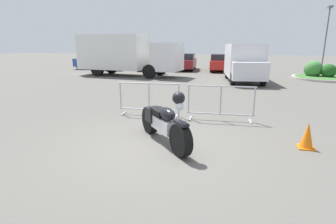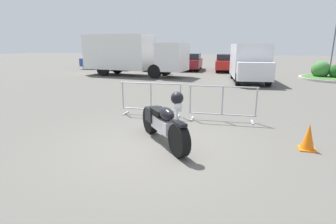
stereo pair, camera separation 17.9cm
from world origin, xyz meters
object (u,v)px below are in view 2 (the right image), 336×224
Objects in this scene: parked_car_black at (156,62)px; parked_car_red at (226,63)px; parked_car_maroon at (191,62)px; parked_car_green at (124,62)px; box_truck at (130,53)px; parked_car_blue at (99,60)px; delivery_van at (249,62)px; motorcycle at (163,122)px; traffic_cone at (308,137)px; crowd_barrier_far at (222,103)px; street_lamp at (336,28)px; crowd_barrier_near at (151,99)px; pedestrian at (165,62)px.

parked_car_black is 6.40m from parked_car_red.
parked_car_red reaches higher than parked_car_black.
parked_car_green is at bearing 91.42° from parked_car_maroon.
parked_car_blue is (-6.11, 5.70, -0.87)m from box_truck.
parked_car_blue is at bearing -122.33° from delivery_van.
parked_car_maroon is at bearing 149.02° from motorcycle.
box_truck reaches higher than motorcycle.
traffic_cone is at bearing -45.71° from box_truck.
traffic_cone is (1.29, -11.25, -0.95)m from delivery_van.
parked_car_blue is (-13.92, 16.12, 0.22)m from crowd_barrier_far.
crowd_barrier_near is at bearing -116.89° from street_lamp.
delivery_van is at bearing 72.44° from crowd_barrier_near.
parked_car_red is (12.75, -0.13, -0.02)m from parked_car_blue.
street_lamp is (9.28, 4.49, 2.96)m from parked_car_red.
parked_car_black is 2.45× the size of pedestrian.
pedestrian reaches higher than parked_car_black.
street_lamp reaches higher than parked_car_maroon.
crowd_barrier_far is 1.20× the size of pedestrian.
parked_car_red is at bearing 86.04° from crowd_barrier_near.
parked_car_blue is 9.56m from parked_car_maroon.
parked_car_black is at bearing 108.82° from crowd_barrier_near.
traffic_cone is 0.10× the size of street_lamp.
parked_car_green is at bearing -164.82° from street_lamp.
parked_car_maroon is (-3.22, 18.38, 0.25)m from motorcycle.
parked_car_red reaches higher than parked_car_green.
traffic_cone is at bearing -156.14° from parked_car_black.
crowd_barrier_near is 0.45× the size of parked_car_red.
parked_car_green is (-2.93, 4.95, -0.95)m from box_truck.
parked_car_blue is at bearing 130.81° from crowd_barrier_far.
motorcycle is 0.37× the size of delivery_van.
parked_car_blue is at bearing 131.73° from traffic_cone.
street_lamp is (22.03, 4.36, 2.94)m from parked_car_blue.
parked_car_black is at bearing -133.79° from delivery_van.
box_truck reaches higher than traffic_cone.
parked_car_green reaches higher than crowd_barrier_near.
crowd_barrier_far is 0.44× the size of parked_car_blue.
parked_car_maroon is at bearing 109.65° from traffic_cone.
box_truck is at bearing 117.96° from crowd_barrier_near.
motorcycle is at bearing -116.62° from crowd_barrier_far.
parked_car_red is at bearing 68.31° from pedestrian.
crowd_barrier_far is at bearing -47.80° from box_truck.
parked_car_black is 19.70m from traffic_cone.
traffic_cone is (7.69, -14.18, -0.63)m from pedestrian.
delivery_van is 1.16× the size of parked_car_red.
crowd_barrier_far is 0.49× the size of parked_car_black.
parked_car_black is (-6.40, 17.73, 0.18)m from motorcycle.
pedestrian is 2.86× the size of traffic_cone.
parked_car_red reaches higher than crowd_barrier_near.
delivery_van reaches higher than motorcycle.
traffic_cone is (4.30, -1.75, -0.26)m from crowd_barrier_near.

